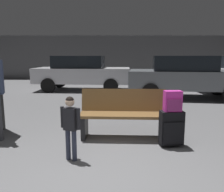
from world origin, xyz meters
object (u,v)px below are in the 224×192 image
Objects in this scene: suitcase at (172,128)px; child at (71,122)px; backpack_bright at (174,101)px; parked_car_near at (187,76)px; bench at (124,114)px; parked_car_far at (83,72)px.

suitcase is 0.64× the size of child.
parked_car_near is (1.66, 4.63, 0.03)m from backpack_bright.
bench is at bearing -120.43° from parked_car_near.
bench is 2.68× the size of suitcase.
bench is at bearing -75.77° from parked_car_far.
parked_car_far is (-0.74, 7.07, 0.23)m from child.
parked_car_near is at bearing 70.21° from backpack_bright.
child reaches higher than suitcase.
child is (-0.80, -0.99, 0.14)m from bench.
backpack_bright is (0.78, -0.47, 0.33)m from bench.
backpack_bright reaches higher than bench.
parked_car_far reaches higher than suitcase.
bench is at bearing 148.96° from backpack_bright.
backpack_bright is at bearing -31.04° from bench.
parked_car_far is (-2.32, 6.54, 0.48)m from suitcase.
parked_car_near reaches higher than backpack_bright.
suitcase is at bearing -31.00° from bench.
suitcase is at bearing -70.49° from parked_car_far.
parked_car_near is at bearing 57.77° from child.
child is 0.22× the size of parked_car_far.
parked_car_near is (1.66, 4.63, 0.48)m from suitcase.
parked_car_far reaches higher than backpack_bright.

